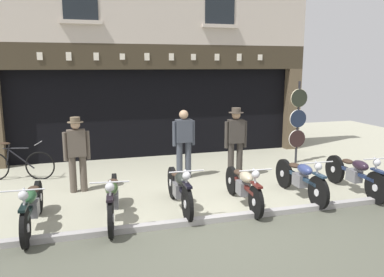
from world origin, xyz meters
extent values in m
cube|color=#A19F88|center=(0.00, 5.00, -0.04)|extent=(21.30, 10.00, 0.08)
cube|color=#A19E9C|center=(0.00, 0.08, 0.01)|extent=(21.30, 0.16, 0.18)
cube|color=black|center=(0.00, 7.30, 1.30)|extent=(8.55, 4.00, 2.60)
cube|color=brown|center=(4.43, 5.18, 1.30)|extent=(0.44, 0.36, 2.60)
cube|color=black|center=(0.00, 5.55, 1.43)|extent=(8.18, 0.03, 2.18)
cube|color=#382F21|center=(0.00, 5.12, 2.95)|extent=(9.30, 0.24, 0.70)
cube|color=silver|center=(-3.16, 4.99, 2.95)|extent=(0.14, 0.03, 0.20)
cube|color=silver|center=(-2.44, 4.99, 2.95)|extent=(0.14, 0.03, 0.22)
cube|color=silver|center=(-1.73, 4.99, 2.95)|extent=(0.14, 0.03, 0.20)
cube|color=silver|center=(-1.03, 4.99, 2.95)|extent=(0.14, 0.03, 0.17)
cube|color=silver|center=(-0.34, 4.99, 2.95)|extent=(0.14, 0.03, 0.20)
cube|color=silver|center=(0.36, 4.99, 2.95)|extent=(0.14, 0.03, 0.20)
cube|color=silver|center=(1.02, 4.99, 2.95)|extent=(0.14, 0.03, 0.18)
cube|color=silver|center=(1.75, 4.99, 2.95)|extent=(0.14, 0.03, 0.19)
cube|color=silver|center=(2.46, 4.99, 2.95)|extent=(0.14, 0.03, 0.21)
cube|color=silver|center=(3.15, 4.99, 2.95)|extent=(0.14, 0.03, 0.17)
cube|color=#C1B3A5|center=(-2.07, 4.95, 3.84)|extent=(1.10, 0.12, 0.10)
cube|color=black|center=(1.82, 4.99, 4.54)|extent=(0.90, 0.02, 1.30)
cube|color=#C1B3A5|center=(1.82, 4.95, 3.84)|extent=(1.10, 0.12, 0.10)
cylinder|color=black|center=(-3.12, -0.04, 0.31)|extent=(0.10, 0.62, 0.62)
cylinder|color=silver|center=(-3.12, -0.04, 0.31)|extent=(0.11, 0.14, 0.14)
cylinder|color=black|center=(-3.06, 1.39, 0.31)|extent=(0.11, 0.62, 0.62)
cylinder|color=silver|center=(-3.06, 1.39, 0.31)|extent=(0.12, 0.14, 0.14)
cube|color=black|center=(-3.09, 0.67, 0.43)|extent=(0.13, 1.32, 0.07)
cube|color=slate|center=(-3.09, 0.67, 0.36)|extent=(0.21, 0.33, 0.26)
ellipsoid|color=#285331|center=(-3.10, 0.50, 0.63)|extent=(0.24, 0.47, 0.20)
ellipsoid|color=#38281E|center=(-3.08, 0.93, 0.61)|extent=(0.21, 0.31, 0.10)
cube|color=black|center=(-3.12, -0.04, 0.64)|extent=(0.12, 0.36, 0.04)
sphere|color=silver|center=(-3.12, 0.02, 0.81)|extent=(0.15, 0.15, 0.15)
cylinder|color=silver|center=(-3.12, 0.02, 0.89)|extent=(0.62, 0.05, 0.02)
cylinder|color=silver|center=(-3.12, 0.00, 0.60)|extent=(0.05, 0.26, 0.61)
cylinder|color=black|center=(-1.85, -0.04, 0.32)|extent=(0.15, 0.65, 0.64)
cylinder|color=silver|center=(-1.85, -0.04, 0.32)|extent=(0.12, 0.15, 0.14)
cylinder|color=black|center=(-1.67, 1.39, 0.32)|extent=(0.16, 0.65, 0.64)
cylinder|color=silver|center=(-1.67, 1.39, 0.32)|extent=(0.13, 0.15, 0.14)
cube|color=black|center=(-1.76, 0.68, 0.44)|extent=(0.24, 1.32, 0.07)
cube|color=slate|center=(-1.76, 0.68, 0.37)|extent=(0.24, 0.34, 0.26)
ellipsoid|color=#314926|center=(-1.78, 0.51, 0.64)|extent=(0.28, 0.48, 0.20)
ellipsoid|color=#38281E|center=(-1.73, 0.93, 0.62)|extent=(0.24, 0.32, 0.10)
cube|color=black|center=(-1.85, -0.04, 0.66)|extent=(0.15, 0.37, 0.04)
sphere|color=silver|center=(-1.85, 0.02, 0.82)|extent=(0.15, 0.15, 0.15)
cylinder|color=silver|center=(-1.85, 0.02, 0.90)|extent=(0.62, 0.11, 0.02)
cylinder|color=silver|center=(-1.85, 0.00, 0.61)|extent=(0.07, 0.29, 0.60)
cylinder|color=black|center=(-0.51, 0.21, 0.33)|extent=(0.09, 0.66, 0.66)
cylinder|color=silver|center=(-0.51, 0.21, 0.33)|extent=(0.10, 0.15, 0.14)
cylinder|color=black|center=(-0.47, 1.51, 0.33)|extent=(0.10, 0.66, 0.66)
cylinder|color=silver|center=(-0.47, 1.51, 0.33)|extent=(0.11, 0.15, 0.14)
cube|color=black|center=(-0.49, 0.86, 0.45)|extent=(0.11, 1.20, 0.07)
cube|color=slate|center=(-0.49, 0.86, 0.38)|extent=(0.21, 0.33, 0.26)
ellipsoid|color=#232723|center=(-0.50, 0.70, 0.65)|extent=(0.24, 0.47, 0.20)
ellipsoid|color=#38281E|center=(-0.48, 1.09, 0.63)|extent=(0.21, 0.31, 0.10)
cube|color=black|center=(-0.51, 0.21, 0.68)|extent=(0.11, 0.36, 0.04)
sphere|color=silver|center=(-0.51, 0.27, 0.83)|extent=(0.15, 0.15, 0.15)
cylinder|color=silver|center=(-0.51, 0.27, 0.91)|extent=(0.62, 0.05, 0.02)
cylinder|color=silver|center=(-0.51, 0.25, 0.62)|extent=(0.05, 0.28, 0.61)
cylinder|color=black|center=(0.72, 0.03, 0.30)|extent=(0.11, 0.61, 0.60)
cylinder|color=silver|center=(0.72, 0.03, 0.30)|extent=(0.11, 0.14, 0.13)
cylinder|color=black|center=(0.80, 1.38, 0.30)|extent=(0.12, 0.61, 0.60)
cylinder|color=silver|center=(0.80, 1.38, 0.30)|extent=(0.12, 0.14, 0.13)
cube|color=#4F1915|center=(0.76, 0.71, 0.42)|extent=(0.15, 1.25, 0.07)
cube|color=slate|center=(0.76, 0.71, 0.35)|extent=(0.22, 0.33, 0.26)
ellipsoid|color=tan|center=(0.75, 0.55, 0.62)|extent=(0.25, 0.47, 0.20)
ellipsoid|color=#38281E|center=(0.78, 0.95, 0.60)|extent=(0.22, 0.31, 0.10)
cube|color=#4F1915|center=(0.72, 0.03, 0.62)|extent=(0.12, 0.37, 0.04)
sphere|color=silver|center=(0.73, 0.09, 0.80)|extent=(0.15, 0.15, 0.15)
cylinder|color=silver|center=(0.73, 0.09, 0.88)|extent=(0.62, 0.06, 0.02)
cylinder|color=silver|center=(0.72, 0.07, 0.59)|extent=(0.05, 0.29, 0.60)
cylinder|color=black|center=(2.07, 0.11, 0.32)|extent=(0.09, 0.65, 0.65)
cylinder|color=silver|center=(2.07, 0.11, 0.32)|extent=(0.10, 0.15, 0.14)
cylinder|color=black|center=(2.11, 1.48, 0.32)|extent=(0.10, 0.65, 0.65)
cylinder|color=silver|center=(2.11, 1.48, 0.32)|extent=(0.11, 0.15, 0.14)
cube|color=#1F3347|center=(2.09, 0.79, 0.44)|extent=(0.10, 1.26, 0.07)
cube|color=slate|center=(2.09, 0.79, 0.37)|extent=(0.21, 0.33, 0.26)
ellipsoid|color=navy|center=(2.08, 0.63, 0.64)|extent=(0.23, 0.47, 0.20)
ellipsoid|color=#38281E|center=(2.09, 1.04, 0.62)|extent=(0.21, 0.31, 0.10)
cube|color=#1F3347|center=(2.07, 0.11, 0.67)|extent=(0.11, 0.36, 0.04)
sphere|color=silver|center=(2.07, 0.17, 0.82)|extent=(0.15, 0.15, 0.15)
cylinder|color=silver|center=(2.07, 0.17, 0.90)|extent=(0.62, 0.04, 0.02)
cylinder|color=silver|center=(2.07, 0.15, 0.61)|extent=(0.04, 0.27, 0.61)
cylinder|color=black|center=(3.35, 0.03, 0.33)|extent=(0.10, 0.66, 0.66)
cylinder|color=silver|center=(3.35, 0.03, 0.33)|extent=(0.11, 0.15, 0.14)
cylinder|color=black|center=(3.42, 1.45, 0.33)|extent=(0.11, 0.66, 0.66)
cylinder|color=silver|center=(3.42, 1.45, 0.33)|extent=(0.12, 0.15, 0.14)
cube|color=#1E2B4E|center=(3.38, 0.74, 0.45)|extent=(0.13, 1.31, 0.07)
cube|color=slate|center=(3.38, 0.74, 0.38)|extent=(0.22, 0.33, 0.26)
ellipsoid|color=#291C29|center=(3.38, 0.57, 0.65)|extent=(0.24, 0.47, 0.20)
ellipsoid|color=#38281E|center=(3.40, 1.00, 0.63)|extent=(0.21, 0.31, 0.10)
cube|color=#1E2B4E|center=(3.35, 0.03, 0.68)|extent=(0.12, 0.36, 0.04)
sphere|color=silver|center=(3.35, 0.09, 0.83)|extent=(0.15, 0.15, 0.15)
cylinder|color=silver|center=(3.35, 0.09, 0.91)|extent=(0.62, 0.05, 0.02)
cylinder|color=silver|center=(3.35, 0.07, 0.62)|extent=(0.05, 0.24, 0.62)
cylinder|color=brown|center=(-2.23, 2.49, 0.41)|extent=(0.15, 0.15, 0.82)
cylinder|color=brown|center=(-2.45, 2.47, 0.41)|extent=(0.15, 0.15, 0.82)
cube|color=brown|center=(-2.34, 2.48, 1.09)|extent=(0.39, 0.24, 0.57)
cube|color=silver|center=(-2.35, 2.60, 1.15)|extent=(0.14, 0.03, 0.32)
cube|color=#47234C|center=(-2.35, 2.61, 1.14)|extent=(0.05, 0.02, 0.30)
cylinder|color=brown|center=(-2.11, 2.50, 1.02)|extent=(0.09, 0.09, 0.62)
cylinder|color=brown|center=(-2.58, 2.47, 1.02)|extent=(0.09, 0.09, 0.62)
sphere|color=tan|center=(-2.34, 2.48, 1.48)|extent=(0.20, 0.20, 0.20)
cylinder|color=brown|center=(-2.34, 2.48, 1.54)|extent=(0.34, 0.34, 0.01)
cylinder|color=brown|center=(-2.34, 2.48, 1.59)|extent=(0.21, 0.21, 0.11)
cylinder|color=#3D424C|center=(0.24, 2.83, 0.46)|extent=(0.15, 0.15, 0.92)
cylinder|color=#3D424C|center=(0.02, 2.83, 0.46)|extent=(0.15, 0.15, 0.92)
cube|color=#3D424C|center=(0.13, 2.83, 1.17)|extent=(0.38, 0.22, 0.55)
cube|color=silver|center=(0.13, 2.94, 1.24)|extent=(0.14, 0.02, 0.31)
cube|color=brown|center=(0.13, 2.96, 1.23)|extent=(0.05, 0.01, 0.28)
cylinder|color=#3D424C|center=(0.37, 2.83, 1.11)|extent=(0.09, 0.09, 0.59)
cylinder|color=#3D424C|center=(-0.10, 2.83, 1.11)|extent=(0.09, 0.09, 0.59)
sphere|color=tan|center=(0.13, 2.83, 1.57)|extent=(0.22, 0.22, 0.22)
cylinder|color=#38332D|center=(1.46, 2.51, 0.45)|extent=(0.15, 0.15, 0.89)
cylinder|color=#38332D|center=(1.24, 2.52, 0.45)|extent=(0.15, 0.15, 0.89)
cube|color=#38332D|center=(1.35, 2.51, 1.16)|extent=(0.39, 0.25, 0.56)
cube|color=silver|center=(1.36, 2.63, 1.22)|extent=(0.14, 0.03, 0.32)
cube|color=black|center=(1.36, 2.64, 1.21)|extent=(0.05, 0.02, 0.29)
cylinder|color=#38332D|center=(1.59, 2.50, 1.07)|extent=(0.09, 0.09, 0.65)
cylinder|color=#38332D|center=(1.12, 2.53, 1.07)|extent=(0.09, 0.09, 0.65)
sphere|color=tan|center=(1.35, 2.51, 1.55)|extent=(0.21, 0.21, 0.21)
cylinder|color=#4C4238|center=(1.35, 2.51, 1.61)|extent=(0.36, 0.36, 0.01)
cylinder|color=#4C4238|center=(1.35, 2.51, 1.67)|extent=(0.22, 0.22, 0.11)
cylinder|color=#232328|center=(3.57, 3.39, 1.15)|extent=(0.06, 0.06, 2.29)
cylinder|color=#23281E|center=(3.57, 3.37, 1.83)|extent=(0.49, 0.03, 0.49)
torus|color=beige|center=(3.57, 3.38, 1.83)|extent=(0.51, 0.04, 0.51)
cylinder|color=#192338|center=(3.57, 3.37, 1.26)|extent=(0.49, 0.03, 0.49)
torus|color=silver|center=(3.57, 3.38, 1.26)|extent=(0.51, 0.04, 0.51)
cylinder|color=black|center=(3.57, 3.37, 0.69)|extent=(0.49, 0.03, 0.49)
torus|color=silver|center=(3.57, 3.38, 0.69)|extent=(0.51, 0.04, 0.51)
cube|color=silver|center=(-1.56, 5.40, 1.77)|extent=(0.75, 0.02, 0.97)
cube|color=#1E3323|center=(-1.56, 5.39, 2.15)|extent=(0.75, 0.01, 0.20)
cube|color=silver|center=(-2.79, 5.40, 1.85)|extent=(0.65, 0.02, 0.93)
cube|color=#1E3323|center=(-2.79, 5.39, 2.22)|extent=(0.65, 0.01, 0.20)
torus|color=black|center=(-3.22, 3.70, 0.33)|extent=(0.69, 0.19, 0.70)
cylinder|color=black|center=(-3.64, 3.80, 0.51)|extent=(0.59, 0.17, 0.50)
cylinder|color=black|center=(-3.75, 3.82, 0.77)|extent=(0.58, 0.16, 0.03)
cylinder|color=black|center=(-3.93, 3.87, 0.63)|extent=(0.13, 0.06, 0.52)
ellipsoid|color=#332319|center=(-3.98, 3.88, 0.89)|extent=(0.26, 0.17, 0.06)
cylinder|color=silver|center=(-3.22, 3.70, 0.89)|extent=(0.13, 0.49, 0.02)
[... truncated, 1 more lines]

